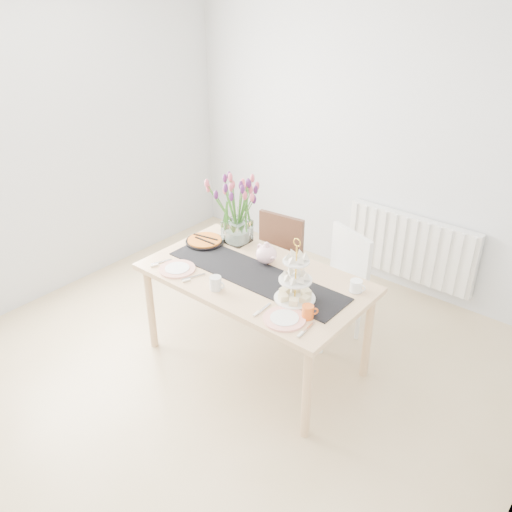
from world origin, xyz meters
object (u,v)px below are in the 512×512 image
Objects in this scene: dining_table at (255,285)px; mug_white at (216,283)px; teapot at (266,254)px; chair_brown at (274,258)px; tart_tin at (205,241)px; tulip_vase at (237,199)px; plate_right at (284,319)px; cake_stand at (295,285)px; cream_jug at (356,286)px; plate_left at (177,269)px; radiator at (410,247)px; chair_white at (338,277)px; mug_orange at (308,312)px.

mug_white reaches higher than dining_table.
teapot is at bearing 104.36° from dining_table.
mug_white reaches higher than chair_brown.
tart_tin is at bearing -124.53° from chair_brown.
tulip_vase is 2.48× the size of plate_right.
dining_table is at bearing 169.37° from cake_stand.
cream_jug is 0.32× the size of plate_left.
tart_tin is at bearing 107.77° from plate_left.
radiator is at bearing 94.21° from teapot.
plate_right is at bearing -57.71° from chair_white.
plate_right is (0.08, -0.22, -0.11)m from cake_stand.
chair_brown reaches higher than dining_table.
dining_table is 17.97× the size of mug_orange.
tulip_vase is at bearing 86.14° from plate_left.
mug_orange is at bearing 47.65° from plate_right.
mug_orange is at bearing -8.42° from teapot.
teapot reaches higher than chair_brown.
chair_white is 2.97× the size of tart_tin.
plate_left is 0.98× the size of plate_right.
teapot reaches higher than plate_right.
cream_jug is at bearing 29.27° from teapot.
cream_jug is (0.25, 0.35, -0.07)m from cake_stand.
cream_jug reaches higher than dining_table.
tulip_vase is at bearing 144.69° from dining_table.
mug_white is at bearing -178.54° from plate_right.
chair_brown is 1.11m from cream_jug.
mug_white reaches higher than radiator.
tulip_vase is at bearing 179.30° from cream_jug.
cake_stand is at bearing -10.63° from dining_table.
chair_white is at bearing 52.99° from plate_left.
mug_white is (0.25, -0.97, 0.31)m from chair_brown.
chair_white reaches higher than dining_table.
tart_tin is 1.18m from plate_right.
tart_tin is (-0.18, -0.19, -0.35)m from tulip_vase.
chair_brown is 9.49× the size of mug_orange.
mug_white is 1.08× the size of mug_orange.
tulip_vase is at bearing -131.45° from chair_white.
tulip_vase reaches higher than teapot.
tart_tin is 3.35× the size of mug_orange.
mug_white is 0.40m from plate_left.
chair_brown is at bearing 88.95° from mug_orange.
teapot reaches higher than radiator.
cake_stand reaches higher than mug_white.
chair_brown is 1.05m from mug_white.
mug_white is (-0.09, -0.31, 0.12)m from dining_table.
radiator is 4.83× the size of teapot.
dining_table is 6.10× the size of plate_left.
teapot is 0.95× the size of plate_left.
mug_white is (-0.52, -1.96, 0.35)m from radiator.
teapot is 0.73m from mug_orange.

